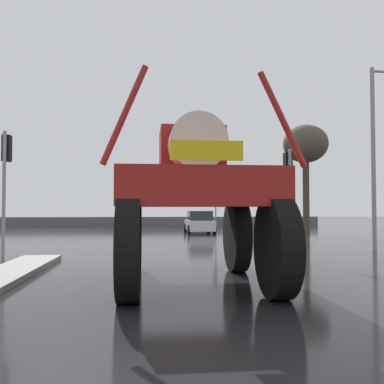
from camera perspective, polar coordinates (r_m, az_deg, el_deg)
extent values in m
plane|color=black|center=(22.04, -4.46, -6.59)|extent=(120.00, 120.00, 0.00)
cylinder|color=black|center=(11.66, -7.69, -5.75)|extent=(0.43, 1.96, 1.95)
cylinder|color=black|center=(11.92, 5.90, -5.68)|extent=(0.43, 1.96, 1.95)
cylinder|color=black|center=(8.07, -8.35, -7.38)|extent=(0.43, 1.96, 1.95)
cylinder|color=black|center=(8.45, 11.08, -7.13)|extent=(0.43, 1.96, 1.95)
cube|color=maroon|center=(9.91, 0.17, 0.24)|extent=(3.32, 4.33, 0.75)
cube|color=maroon|center=(10.43, -0.11, 5.23)|extent=(1.50, 1.34, 1.10)
cylinder|color=silver|center=(9.37, 0.60, 6.37)|extent=(1.21, 1.09, 1.20)
cylinder|color=maroon|center=(8.09, -8.90, 9.97)|extent=(0.88, 0.13, 1.86)
cylinder|color=maroon|center=(8.48, 11.79, 9.30)|extent=(0.96, 0.13, 1.83)
cube|color=yellow|center=(7.80, 1.96, 5.49)|extent=(1.32, 0.05, 0.36)
cube|color=silver|center=(30.22, 0.96, -4.38)|extent=(1.73, 4.11, 0.70)
cube|color=#23282D|center=(30.05, 1.00, -3.11)|extent=(1.58, 2.11, 0.64)
cylinder|color=black|center=(31.47, -0.89, -4.70)|extent=(0.18, 0.60, 0.60)
cylinder|color=black|center=(31.68, 2.19, -4.68)|extent=(0.18, 0.60, 0.60)
cylinder|color=black|center=(28.79, -0.39, -4.94)|extent=(0.18, 0.60, 0.60)
cylinder|color=black|center=(29.01, 2.97, -4.92)|extent=(0.18, 0.60, 0.60)
cylinder|color=gray|center=(14.73, -23.50, -0.59)|extent=(0.11, 0.11, 4.14)
cube|color=black|center=(15.05, -23.16, 5.29)|extent=(0.24, 0.32, 0.84)
sphere|color=red|center=(15.26, -22.93, 6.21)|extent=(0.17, 0.17, 0.17)
sphere|color=#3C2403|center=(15.23, -22.95, 5.20)|extent=(0.17, 0.17, 0.17)
sphere|color=black|center=(15.20, -22.96, 4.19)|extent=(0.17, 0.17, 0.17)
cylinder|color=gray|center=(14.79, 12.78, -1.57)|extent=(0.11, 0.11, 3.70)
cube|color=black|center=(15.07, 12.48, 3.49)|extent=(0.24, 0.32, 0.84)
sphere|color=red|center=(15.27, 12.25, 4.43)|extent=(0.17, 0.17, 0.17)
sphere|color=#3C2403|center=(15.25, 12.26, 3.42)|extent=(0.17, 0.17, 0.17)
sphere|color=black|center=(15.22, 12.27, 2.41)|extent=(0.17, 0.17, 0.17)
cylinder|color=gray|center=(33.04, 3.13, -1.49)|extent=(0.11, 0.11, 4.16)
cube|color=black|center=(33.31, 3.07, 1.19)|extent=(0.24, 0.32, 0.84)
sphere|color=red|center=(33.51, 3.01, 1.64)|extent=(0.17, 0.17, 0.17)
sphere|color=#3C2403|center=(33.50, 3.02, 1.18)|extent=(0.17, 0.17, 0.17)
sphere|color=black|center=(33.48, 3.02, 0.71)|extent=(0.17, 0.17, 0.17)
cylinder|color=gray|center=(19.45, 22.72, 4.13)|extent=(0.18, 0.18, 7.56)
cylinder|color=#473828|center=(29.42, 14.76, -0.60)|extent=(0.42, 0.42, 4.93)
ellipsoid|color=brown|center=(29.71, 14.70, 6.15)|extent=(2.94, 2.94, 2.50)
cube|color=#59595B|center=(40.29, -5.06, -3.91)|extent=(31.35, 0.24, 0.90)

